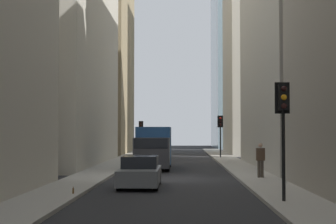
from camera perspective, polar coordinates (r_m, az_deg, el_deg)
ground_plane at (r=28.59m, az=0.48°, el=-7.21°), size 135.00×135.00×0.00m
sidewalk_right at (r=29.02m, az=-8.51°, el=-6.97°), size 90.00×2.20×0.14m
sidewalk_left at (r=28.86m, az=9.52°, el=-6.99°), size 90.00×2.20×0.14m
building_left_midfar at (r=39.11m, az=16.73°, el=11.13°), size 18.43×10.50×22.87m
building_left_far at (r=61.30m, az=11.07°, el=8.38°), size 12.59×10.00×27.33m
building_right_far at (r=62.61m, az=-8.90°, el=10.45°), size 14.53×10.50×32.26m
delivery_truck at (r=35.78m, az=-1.56°, el=-3.85°), size 6.46×2.25×2.84m
hatchback_grey at (r=24.27m, az=-3.04°, el=-6.54°), size 4.30×1.78×1.42m
traffic_light_foreground at (r=18.72m, az=12.32°, el=-0.13°), size 0.43×0.52×4.12m
traffic_light_midblock at (r=49.65m, az=5.67°, el=-1.58°), size 0.43×0.52×3.90m
traffic_light_far_junction at (r=60.52m, az=-2.94°, el=-1.89°), size 0.43×0.52×3.61m
pedestrian at (r=28.09m, az=9.94°, el=-4.98°), size 0.26×0.44×1.79m
discarded_bottle at (r=20.91m, az=-10.19°, el=-8.36°), size 0.07×0.07×0.27m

